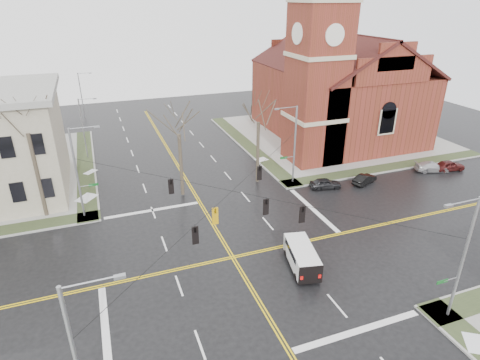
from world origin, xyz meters
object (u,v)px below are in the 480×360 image
object	(u,v)px
signal_pole_ne	(293,143)
signal_pole_se	(462,257)
signal_pole_sw	(80,360)
streetlight_north_a	(84,126)
tree_nw_near	(179,130)
streetlight_north_b	(82,94)
parked_car_a	(325,183)
tree_ne	(259,118)
parked_car_c	(432,167)
tree_nw_far	(27,127)
signal_pole_nw	(78,171)
church	(335,82)
parked_car_b	(365,179)
cargo_van	(301,255)
parked_car_d	(449,165)

from	to	relation	value
signal_pole_ne	signal_pole_se	distance (m)	23.00
signal_pole_se	signal_pole_sw	xyz separation A→B (m)	(-22.64, 0.00, 0.00)
streetlight_north_a	tree_nw_near	world-z (taller)	tree_nw_near
signal_pole_sw	streetlight_north_b	size ratio (longest dim) A/B	1.12
parked_car_a	signal_pole_se	bearing A→B (deg)	-175.86
signal_pole_ne	tree_ne	bearing A→B (deg)	156.96
tree_ne	signal_pole_sw	bearing A→B (deg)	-127.72
signal_pole_ne	signal_pole_se	size ratio (longest dim) A/B	1.00
parked_car_c	tree_nw_far	bearing A→B (deg)	101.27
signal_pole_nw	signal_pole_se	size ratio (longest dim) A/B	1.00
signal_pole_se	tree_nw_far	size ratio (longest dim) A/B	0.71
signal_pole_nw	tree_ne	size ratio (longest dim) A/B	0.84
church	signal_pole_ne	bearing A→B (deg)	-135.34
signal_pole_ne	tree_ne	xyz separation A→B (m)	(-3.65, 1.55, 2.80)
signal_pole_nw	parked_car_b	distance (m)	31.01
parked_car_a	tree_ne	distance (m)	10.60
parked_car_c	tree_nw_near	world-z (taller)	tree_nw_near
signal_pole_nw	tree_nw_near	xyz separation A→B (m)	(10.02, 1.22, 2.53)
church	cargo_van	xyz separation A→B (m)	(-20.01, -27.78, -7.36)
signal_pole_sw	parked_car_b	xyz separation A→B (m)	(30.54, 19.88, -4.38)
signal_pole_nw	signal_pole_sw	world-z (taller)	same
streetlight_north_b	cargo_van	distance (m)	53.38
church	parked_car_b	size ratio (longest dim) A/B	7.99
tree_nw_near	parked_car_a	bearing A→B (deg)	-13.90
tree_nw_far	tree_ne	bearing A→B (deg)	0.29
signal_pole_sw	parked_car_d	distance (m)	47.26
streetlight_north_a	tree_ne	world-z (taller)	tree_ne
signal_pole_ne	signal_pole_sw	xyz separation A→B (m)	(-22.64, -23.00, 0.00)
signal_pole_ne	parked_car_c	bearing A→B (deg)	-9.47
signal_pole_nw	streetlight_north_b	bearing A→B (deg)	88.95
church	signal_pole_sw	distance (m)	51.29
signal_pole_ne	parked_car_a	size ratio (longest dim) A/B	2.56
parked_car_d	streetlight_north_a	bearing A→B (deg)	71.65
signal_pole_se	tree_nw_near	world-z (taller)	tree_nw_near
church	parked_car_a	world-z (taller)	church
church	streetlight_north_b	world-z (taller)	church
signal_pole_nw	streetlight_north_b	world-z (taller)	signal_pole_nw
signal_pole_ne	parked_car_d	bearing A→B (deg)	-9.94
signal_pole_sw	cargo_van	size ratio (longest dim) A/B	1.77
signal_pole_se	parked_car_d	xyz separation A→B (m)	(20.21, 19.46, -4.29)
signal_pole_se	cargo_van	bearing A→B (deg)	127.66
parked_car_a	tree_nw_near	xyz separation A→B (m)	(-15.59, 3.86, 6.88)
parked_car_a	parked_car_b	xyz separation A→B (m)	(4.93, -0.49, -0.03)
signal_pole_se	parked_car_c	size ratio (longest dim) A/B	2.17
signal_pole_ne	streetlight_north_b	distance (m)	42.61
church	streetlight_north_b	size ratio (longest dim) A/B	3.44
parked_car_b	tree_ne	world-z (taller)	tree_ne
signal_pole_nw	signal_pole_sw	bearing A→B (deg)	-90.00
parked_car_a	tree_nw_far	bearing A→B (deg)	94.51
tree_nw_near	parked_car_b	bearing A→B (deg)	-11.97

